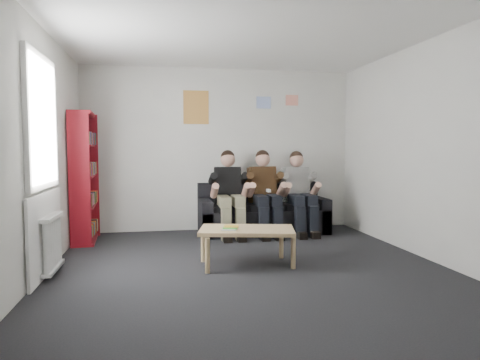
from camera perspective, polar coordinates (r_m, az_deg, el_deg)
The scene contains 14 objects.
room_shell at distance 4.76m, azimuth 1.41°, elevation 3.99°, with size 5.00×5.00×5.00m.
sofa at distance 7.05m, azimuth 2.97°, elevation -4.63°, with size 2.06×0.84×0.79m.
bookshelf at distance 6.65m, azimuth -19.97°, elevation 0.32°, with size 0.28×0.85×1.89m.
coffee_table at distance 5.04m, azimuth 0.92°, elevation -7.05°, with size 1.09×0.60×0.44m.
game_cases at distance 4.96m, azimuth -1.30°, elevation -6.38°, with size 0.20×0.17×0.04m.
person_left at distance 6.70m, azimuth -1.40°, elevation -1.89°, with size 0.43×0.92×1.34m.
person_middle at distance 6.81m, azimuth 3.37°, elevation -1.79°, with size 0.43×0.92×1.35m.
person_right at distance 6.97m, azimuth 7.95°, elevation -1.74°, with size 0.42×0.90×1.33m.
radiator at distance 5.10m, azimuth -23.70°, elevation -7.65°, with size 0.10×0.64×0.60m.
window at distance 5.03m, azimuth -24.75°, elevation -0.04°, with size 0.05×1.30×2.36m.
poster_large at distance 7.21m, azimuth -5.88°, elevation 9.61°, with size 0.42×0.01×0.55m, color gold.
poster_blue at distance 7.40m, azimuth 3.17°, elevation 10.27°, with size 0.25×0.01×0.20m, color #3F70D8.
poster_pink at distance 7.54m, azimuth 6.93°, elevation 10.51°, with size 0.22×0.01×0.18m, color #E146A7.
poster_sign at distance 7.21m, azimuth -10.75°, elevation 11.16°, with size 0.20×0.01×0.14m, color silver.
Camera 1 is at (-0.98, -4.66, 1.37)m, focal length 32.00 mm.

